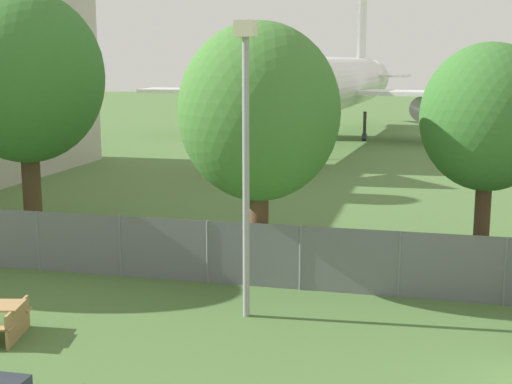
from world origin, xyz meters
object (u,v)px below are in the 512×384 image
tree_near_hangar (488,118)px  tree_left_of_cabin (259,113)px  airplane (331,85)px  tree_far_right (25,78)px

tree_near_hangar → tree_left_of_cabin: 6.07m
airplane → tree_near_hangar: size_ratio=6.00×
tree_near_hangar → tree_far_right: tree_far_right is taller
tree_near_hangar → tree_left_of_cabin: size_ratio=0.92×
airplane → tree_left_of_cabin: airplane is taller
tree_near_hangar → tree_left_of_cabin: bearing=-166.0°
tree_far_right → tree_left_of_cabin: bearing=-17.8°
tree_left_of_cabin → tree_far_right: 8.96m
airplane → tree_left_of_cabin: bearing=8.4°
tree_near_hangar → tree_far_right: bearing=175.0°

